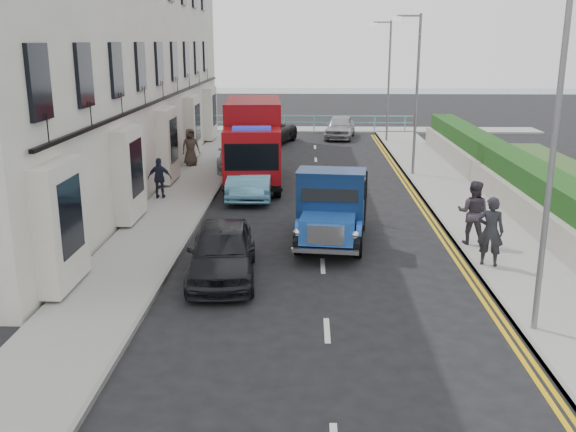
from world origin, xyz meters
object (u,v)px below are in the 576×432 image
object	(u,v)px
parked_car_front	(222,251)
pedestrian_east_near	(491,231)
lamp_far	(387,74)
red_lorry	(253,140)
lamp_mid	(414,86)
bedford_lorry	(331,212)
lamp_near	(548,143)

from	to	relation	value
parked_car_front	pedestrian_east_near	size ratio (longest dim) A/B	2.23
lamp_far	red_lorry	xyz separation A→B (m)	(-6.90, -11.57, -2.15)
lamp_mid	red_lorry	distance (m)	7.40
lamp_mid	pedestrian_east_near	bearing A→B (deg)	-88.95
red_lorry	parked_car_front	world-z (taller)	red_lorry
bedford_lorry	parked_car_front	xyz separation A→B (m)	(-2.87, -2.63, -0.35)
lamp_mid	red_lorry	world-z (taller)	lamp_mid
lamp_near	parked_car_front	world-z (taller)	lamp_near
lamp_mid	parked_car_front	xyz separation A→B (m)	(-6.78, -12.93, -3.29)
lamp_mid	bedford_lorry	size ratio (longest dim) A/B	1.39
pedestrian_east_near	lamp_near	bearing A→B (deg)	106.70
pedestrian_east_near	bedford_lorry	bearing A→B (deg)	-3.45
bedford_lorry	pedestrian_east_near	xyz separation A→B (m)	(4.13, -1.79, -0.00)
lamp_near	bedford_lorry	distance (m)	7.51
lamp_mid	lamp_near	bearing A→B (deg)	-90.00
lamp_mid	lamp_far	world-z (taller)	same
lamp_mid	pedestrian_east_near	xyz separation A→B (m)	(0.22, -12.09, -2.94)
lamp_near	red_lorry	distance (m)	16.14
lamp_mid	pedestrian_east_near	distance (m)	12.45
lamp_far	red_lorry	bearing A→B (deg)	-120.83
bedford_lorry	parked_car_front	bearing A→B (deg)	-131.02
parked_car_front	pedestrian_east_near	distance (m)	7.06
parked_car_front	red_lorry	bearing A→B (deg)	86.30
bedford_lorry	parked_car_front	distance (m)	3.91
lamp_mid	lamp_far	bearing A→B (deg)	90.00
lamp_mid	parked_car_front	world-z (taller)	lamp_mid
lamp_far	parked_car_front	distance (m)	24.14
lamp_far	lamp_near	bearing A→B (deg)	-90.00
lamp_near	bedford_lorry	xyz separation A→B (m)	(-3.91, 5.70, -2.94)
pedestrian_east_near	parked_car_front	bearing A→B (deg)	26.81
red_lorry	parked_car_front	distance (m)	11.42
red_lorry	lamp_mid	bearing A→B (deg)	9.06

